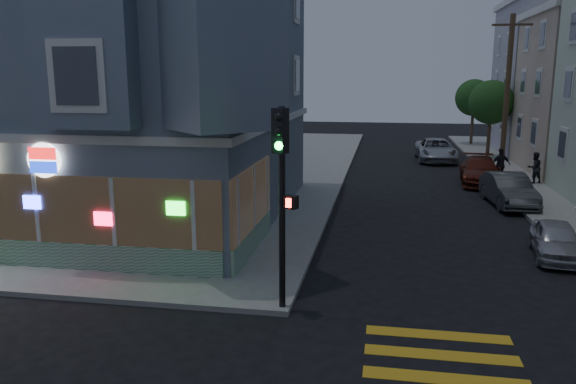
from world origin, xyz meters
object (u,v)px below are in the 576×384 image
(pedestrian_a, at_px, (534,168))
(traffic_signal, at_px, (282,175))
(parked_car_b, at_px, (508,190))
(parked_car_c, at_px, (480,171))
(street_tree_near, at_px, (491,102))
(parked_car_d, at_px, (436,150))
(utility_pole, at_px, (507,92))
(pedestrian_b, at_px, (501,165))
(street_tree_far, at_px, (474,98))
(parked_car_a, at_px, (556,240))

(pedestrian_a, height_order, traffic_signal, traffic_signal)
(parked_car_b, distance_m, parked_car_c, 5.22)
(parked_car_c, bearing_deg, traffic_signal, -107.30)
(parked_car_c, bearing_deg, parked_car_b, -80.59)
(pedestrian_a, relative_size, parked_car_b, 0.37)
(street_tree_near, relative_size, pedestrian_a, 3.22)
(parked_car_b, bearing_deg, pedestrian_a, 60.09)
(parked_car_d, bearing_deg, traffic_signal, -104.27)
(utility_pole, distance_m, parked_car_b, 9.58)
(pedestrian_b, bearing_deg, parked_car_b, 67.63)
(pedestrian_a, distance_m, pedestrian_b, 1.70)
(pedestrian_a, relative_size, parked_car_c, 0.34)
(traffic_signal, bearing_deg, utility_pole, 90.52)
(street_tree_near, bearing_deg, parked_car_d, -160.18)
(pedestrian_b, height_order, parked_car_d, pedestrian_b)
(parked_car_d, xyz_separation_m, traffic_signal, (-5.78, -26.53, 2.72))
(street_tree_near, height_order, parked_car_d, street_tree_near)
(utility_pole, relative_size, traffic_signal, 1.83)
(street_tree_near, relative_size, street_tree_far, 1.00)
(parked_car_a, relative_size, parked_car_b, 0.78)
(pedestrian_a, relative_size, parked_car_a, 0.48)
(street_tree_far, bearing_deg, utility_pole, -90.82)
(street_tree_near, relative_size, parked_car_d, 0.97)
(street_tree_far, xyz_separation_m, pedestrian_a, (0.80, -17.45, -2.96))
(street_tree_far, relative_size, parked_car_d, 0.97)
(utility_pole, height_order, parked_car_d, utility_pole)
(parked_car_b, relative_size, parked_car_d, 0.81)
(parked_car_a, bearing_deg, pedestrian_b, 94.11)
(utility_pole, xyz_separation_m, parked_car_b, (-1.30, -8.57, -4.07))
(parked_car_a, distance_m, parked_car_d, 20.81)
(parked_car_a, distance_m, parked_car_c, 12.64)
(parked_car_d, distance_m, traffic_signal, 27.29)
(street_tree_far, distance_m, parked_car_c, 17.78)
(pedestrian_a, xyz_separation_m, parked_car_a, (-2.30, -12.56, -0.38))
(pedestrian_b, relative_size, parked_car_c, 0.37)
(parked_car_c, bearing_deg, street_tree_far, 88.34)
(parked_car_a, xyz_separation_m, parked_car_b, (-0.00, 7.43, 0.14))
(pedestrian_b, distance_m, parked_car_d, 8.51)
(street_tree_near, distance_m, parked_car_d, 4.97)
(parked_car_b, xyz_separation_m, parked_car_c, (-0.43, 5.20, -0.02))
(utility_pole, bearing_deg, pedestrian_a, -73.82)
(street_tree_near, bearing_deg, parked_car_c, -101.65)
(parked_car_d, bearing_deg, street_tree_far, 66.85)
(parked_car_c, bearing_deg, pedestrian_a, 3.18)
(parked_car_a, height_order, traffic_signal, traffic_signal)
(street_tree_near, height_order, traffic_signal, street_tree_near)
(street_tree_far, distance_m, traffic_signal, 37.03)
(utility_pole, relative_size, pedestrian_b, 4.98)
(parked_car_c, height_order, parked_car_d, parked_car_d)
(street_tree_near, bearing_deg, pedestrian_a, -85.16)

